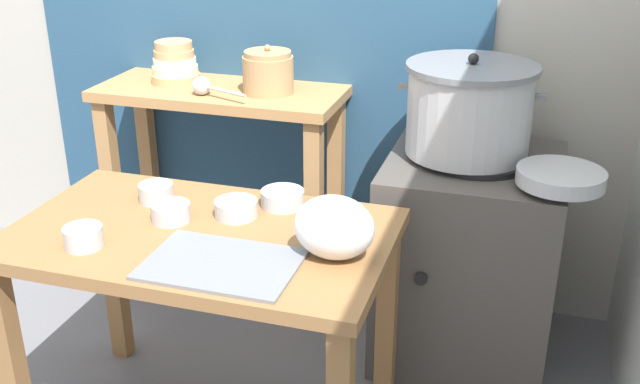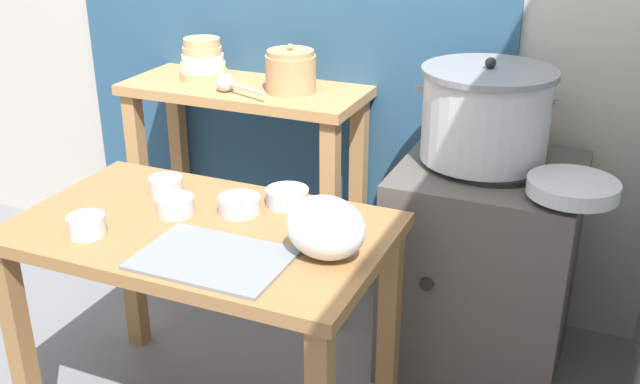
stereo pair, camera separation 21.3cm
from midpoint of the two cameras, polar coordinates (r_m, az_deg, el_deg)
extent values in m
cube|color=olive|center=(2.18, -11.96, -3.49)|extent=(1.10, 0.66, 0.04)
cube|color=olive|center=(2.44, -25.05, -12.08)|extent=(0.06, 0.06, 0.68)
cube|color=olive|center=(2.80, -17.71, -6.09)|extent=(0.06, 0.06, 0.68)
cube|color=olive|center=(2.42, 2.61, -9.84)|extent=(0.06, 0.06, 0.68)
cube|color=#B27F4C|center=(2.92, -9.85, 7.47)|extent=(0.96, 0.40, 0.04)
cube|color=#B27F4C|center=(3.17, -17.48, -0.71)|extent=(0.06, 0.06, 0.86)
cube|color=#B27F4C|center=(2.80, -2.65, -2.87)|extent=(0.06, 0.06, 0.86)
cube|color=#B27F4C|center=(3.40, -14.73, 1.27)|extent=(0.06, 0.06, 0.86)
cube|color=#B27F4C|center=(3.05, -0.77, -0.47)|extent=(0.06, 0.06, 0.86)
cube|color=#4C4742|center=(2.72, 9.10, -5.18)|extent=(0.60, 0.60, 0.76)
cylinder|color=black|center=(2.56, 9.65, 2.51)|extent=(0.36, 0.36, 0.02)
cylinder|color=black|center=(2.44, 5.31, -6.69)|extent=(0.04, 0.02, 0.04)
cylinder|color=#B7BABF|center=(2.53, 9.05, 6.04)|extent=(0.42, 0.42, 0.29)
cylinder|color=slate|center=(2.49, 9.28, 9.44)|extent=(0.44, 0.44, 0.02)
sphere|color=black|center=(2.48, 9.32, 10.06)|extent=(0.04, 0.04, 0.04)
cube|color=slate|center=(2.55, 4.08, 8.10)|extent=(0.04, 0.02, 0.02)
cube|color=slate|center=(2.49, 14.33, 7.06)|extent=(0.04, 0.02, 0.02)
cylinder|color=tan|center=(2.82, -6.28, 8.95)|extent=(0.19, 0.19, 0.14)
cylinder|color=tan|center=(2.80, -6.35, 10.52)|extent=(0.18, 0.18, 0.02)
sphere|color=tan|center=(2.79, -6.37, 10.96)|extent=(0.02, 0.02, 0.02)
cylinder|color=tan|center=(3.03, -13.05, 8.51)|extent=(0.19, 0.19, 0.04)
cylinder|color=beige|center=(3.02, -13.11, 9.15)|extent=(0.18, 0.18, 0.03)
cylinder|color=silver|center=(3.01, -13.17, 9.74)|extent=(0.17, 0.17, 0.03)
cylinder|color=tan|center=(3.01, -13.22, 10.31)|extent=(0.16, 0.16, 0.03)
cylinder|color=tan|center=(3.00, -13.28, 10.91)|extent=(0.14, 0.14, 0.03)
sphere|color=#B7BABF|center=(2.83, -11.28, 8.00)|extent=(0.07, 0.07, 0.07)
cylinder|color=#B7BABF|center=(2.74, -9.47, 7.61)|extent=(0.18, 0.08, 0.01)
cube|color=slate|center=(1.98, -10.69, -5.56)|extent=(0.40, 0.28, 0.01)
ellipsoid|color=white|center=(1.95, -2.03, -2.81)|extent=(0.22, 0.16, 0.18)
cylinder|color=#B7BABF|center=(2.36, 15.63, 1.06)|extent=(0.27, 0.27, 0.05)
cylinder|color=#B7BABF|center=(2.39, -15.03, -0.09)|extent=(0.11, 0.11, 0.06)
cylinder|color=maroon|center=(2.38, -15.08, 0.40)|extent=(0.09, 0.09, 0.01)
cylinder|color=#B7BABF|center=(2.16, -20.50, -3.33)|extent=(0.11, 0.11, 0.06)
cylinder|color=maroon|center=(2.15, -20.58, -2.76)|extent=(0.09, 0.09, 0.01)
cylinder|color=#B7BABF|center=(2.24, -14.11, -1.59)|extent=(0.12, 0.12, 0.05)
cylinder|color=#BFB28C|center=(2.24, -14.17, -1.10)|extent=(0.10, 0.10, 0.01)
cylinder|color=#B7BABF|center=(2.28, -5.58, -0.54)|extent=(0.13, 0.13, 0.05)
cylinder|color=beige|center=(2.28, -5.60, -0.09)|extent=(0.11, 0.11, 0.01)
cylinder|color=#B7BABF|center=(2.23, -9.22, -1.32)|extent=(0.13, 0.13, 0.05)
cylinder|color=#337238|center=(2.23, -9.25, -0.87)|extent=(0.11, 0.11, 0.01)
camera|label=1|loc=(0.11, -92.86, -1.25)|focal=41.54mm
camera|label=2|loc=(0.11, 87.14, 1.25)|focal=41.54mm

